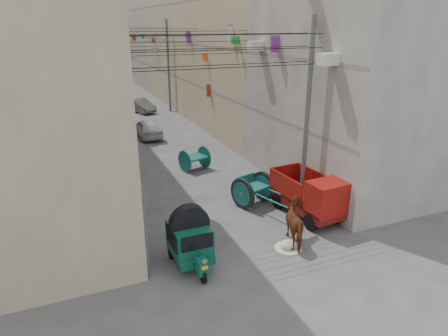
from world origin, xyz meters
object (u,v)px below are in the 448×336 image
tonga_cart (253,189)px  horse (298,224)px  mini_truck (313,199)px  feed_sack (288,244)px  distant_car_grey (140,105)px  distant_car_white (147,128)px  second_cart (195,158)px  distant_car_green (101,91)px  auto_rickshaw (190,238)px

tonga_cart → horse: bearing=-107.8°
mini_truck → feed_sack: (-2.12, -1.60, -0.77)m
mini_truck → distant_car_grey: mini_truck is taller
distant_car_grey → distant_car_white: bearing=-116.7°
tonga_cart → second_cart: bearing=82.3°
feed_sack → distant_car_grey: size_ratio=0.17×
mini_truck → horse: 2.14m
tonga_cart → distant_car_green: tonga_cart is taller
distant_car_white → distant_car_grey: size_ratio=1.03×
auto_rickshaw → feed_sack: bearing=-8.3°
tonga_cart → distant_car_grey: size_ratio=0.88×
tonga_cart → distant_car_grey: bearing=73.8°
mini_truck → distant_car_green: (-4.72, 33.65, -0.28)m
mini_truck → feed_sack: mini_truck is taller
horse → distant_car_green: horse is taller
horse → distant_car_grey: 25.43m
tonga_cart → distant_car_green: bearing=77.6°
mini_truck → feed_sack: size_ratio=5.77×
auto_rickshaw → horse: 4.08m
mini_truck → horse: mini_truck is taller
auto_rickshaw → horse: size_ratio=1.24×
distant_car_grey → distant_car_green: (-2.40, 9.65, 0.03)m
second_cart → distant_car_grey: (0.27, 16.47, -0.04)m
distant_car_white → feed_sack: bearing=93.0°
distant_car_green → distant_car_grey: bearing=118.0°
auto_rickshaw → horse: bearing=-4.7°
tonga_cart → mini_truck: (1.63, -2.24, 0.20)m
second_cart → distant_car_white: 7.80m
auto_rickshaw → distant_car_green: 34.82m
tonga_cart → distant_car_green: (-3.09, 31.41, -0.08)m
auto_rickshaw → second_cart: 9.22m
feed_sack → distant_car_grey: 25.61m
second_cart → distant_car_grey: bearing=72.4°
auto_rickshaw → distant_car_grey: size_ratio=0.63×
distant_car_grey → mini_truck: bearing=-103.2°
feed_sack → distant_car_green: (-2.60, 35.25, 0.49)m
feed_sack → distant_car_white: distant_car_white is taller
mini_truck → second_cart: size_ratio=2.12×
auto_rickshaw → distant_car_grey: (3.35, 25.15, -0.35)m
tonga_cart → distant_car_green: size_ratio=0.74×
feed_sack → distant_car_white: 16.94m
mini_truck → horse: (-1.61, -1.41, -0.13)m
auto_rickshaw → mini_truck: mini_truck is taller
tonga_cart → horse: 3.65m
tonga_cart → distant_car_white: 13.17m
tonga_cart → second_cart: 5.38m
feed_sack → distant_car_grey: distant_car_grey is taller
auto_rickshaw → distant_car_white: auto_rickshaw is taller
tonga_cart → mini_truck: bearing=-72.1°
tonga_cart → distant_car_white: (-1.91, 13.03, -0.07)m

